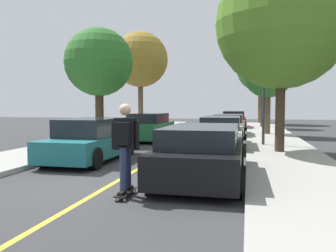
# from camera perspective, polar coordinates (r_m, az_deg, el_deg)

# --- Properties ---
(ground) EXTENTS (80.00, 80.00, 0.00)m
(ground) POSITION_cam_1_polar(r_m,az_deg,el_deg) (7.95, -9.94, -9.88)
(ground) COLOR #353538
(sidewalk_right) EXTENTS (2.69, 56.00, 0.14)m
(sidewalk_right) POSITION_cam_1_polar(r_m,az_deg,el_deg) (7.45, 23.35, -10.47)
(sidewalk_right) COLOR #9E9B93
(sidewalk_right) RESTS_ON ground
(center_line) EXTENTS (0.12, 39.20, 0.01)m
(center_line) POSITION_cam_1_polar(r_m,az_deg,el_deg) (11.67, -2.19, -5.55)
(center_line) COLOR gold
(center_line) RESTS_ON ground
(parked_car_left_nearest) EXTENTS (1.87, 4.33, 1.40)m
(parked_car_left_nearest) POSITION_cam_1_polar(r_m,az_deg,el_deg) (11.60, -12.61, -2.30)
(parked_car_left_nearest) COLOR #196066
(parked_car_left_nearest) RESTS_ON ground
(parked_car_left_near) EXTENTS (1.93, 4.27, 1.42)m
(parked_car_left_near) POSITION_cam_1_polar(r_m,az_deg,el_deg) (17.86, -3.24, -0.21)
(parked_car_left_near) COLOR #1E5B33
(parked_car_left_near) RESTS_ON ground
(parked_car_right_nearest) EXTENTS (2.01, 4.59, 1.32)m
(parked_car_right_nearest) POSITION_cam_1_polar(r_m,az_deg,el_deg) (8.47, 5.75, -4.41)
(parked_car_right_nearest) COLOR black
(parked_car_right_nearest) RESTS_ON ground
(parked_car_right_near) EXTENTS (1.86, 4.42, 1.36)m
(parked_car_right_near) POSITION_cam_1_polar(r_m,az_deg,el_deg) (14.74, 8.91, -1.06)
(parked_car_right_near) COLOR white
(parked_car_right_near) RESTS_ON ground
(parked_car_right_far) EXTENTS (1.90, 4.17, 1.31)m
(parked_car_right_far) POSITION_cam_1_polar(r_m,az_deg,el_deg) (20.45, 10.09, 0.10)
(parked_car_right_far) COLOR #BCAD89
(parked_car_right_far) RESTS_ON ground
(parked_car_right_farthest) EXTENTS (2.00, 4.52, 1.39)m
(parked_car_right_farthest) POSITION_cam_1_polar(r_m,az_deg,el_deg) (27.56, 10.88, 1.00)
(parked_car_right_farthest) COLOR maroon
(parked_car_right_farthest) RESTS_ON ground
(street_tree_left_nearest) EXTENTS (3.40, 3.40, 5.56)m
(street_tree_left_nearest) POSITION_cam_1_polar(r_m,az_deg,el_deg) (17.65, -11.45, 10.33)
(street_tree_left_nearest) COLOR #3D2D1E
(street_tree_left_nearest) RESTS_ON sidewalk_left
(street_tree_left_near) EXTENTS (3.80, 3.80, 6.76)m
(street_tree_left_near) POSITION_cam_1_polar(r_m,az_deg,el_deg) (24.07, -4.63, 10.95)
(street_tree_left_near) COLOR brown
(street_tree_left_near) RESTS_ON sidewalk_left
(street_tree_right_nearest) EXTENTS (4.78, 4.78, 7.06)m
(street_tree_right_nearest) POSITION_cam_1_polar(r_m,az_deg,el_deg) (13.50, 18.46, 15.99)
(street_tree_right_nearest) COLOR #3D2D1E
(street_tree_right_nearest) RESTS_ON sidewalk_right
(street_tree_right_near) EXTENTS (3.02, 3.02, 5.17)m
(street_tree_right_near) POSITION_cam_1_polar(r_m,az_deg,el_deg) (21.32, 16.37, 8.54)
(street_tree_right_near) COLOR brown
(street_tree_right_near) RESTS_ON sidewalk_right
(street_tree_right_far) EXTENTS (2.82, 2.82, 5.63)m
(street_tree_right_far) POSITION_cam_1_polar(r_m,az_deg,el_deg) (28.53, 15.57, 8.34)
(street_tree_right_far) COLOR #4C3823
(street_tree_right_far) RESTS_ON sidewalk_right
(street_tree_right_farthest) EXTENTS (4.60, 4.60, 7.67)m
(street_tree_right_farthest) POSITION_cam_1_polar(r_m,az_deg,el_deg) (34.99, 15.15, 9.34)
(street_tree_right_farthest) COLOR brown
(street_tree_right_farthest) RESTS_ON sidewalk_right
(streetlamp) EXTENTS (0.36, 0.24, 5.50)m
(streetlamp) POSITION_cam_1_polar(r_m,az_deg,el_deg) (15.36, 15.78, 8.78)
(streetlamp) COLOR #38383D
(streetlamp) RESTS_ON sidewalk_right
(skateboard) EXTENTS (0.24, 0.84, 0.10)m
(skateboard) POSITION_cam_1_polar(r_m,az_deg,el_deg) (7.01, -7.08, -10.94)
(skateboard) COLOR black
(skateboard) RESTS_ON ground
(skateboarder) EXTENTS (0.58, 0.70, 1.76)m
(skateboarder) POSITION_cam_1_polar(r_m,az_deg,el_deg) (6.80, -7.23, -2.70)
(skateboarder) COLOR black
(skateboarder) RESTS_ON skateboard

